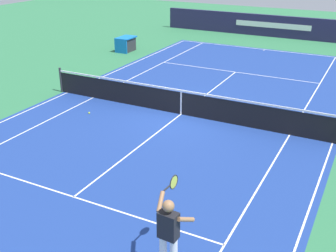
{
  "coord_description": "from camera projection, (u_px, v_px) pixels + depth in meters",
  "views": [
    {
      "loc": [
        13.45,
        6.36,
        6.01
      ],
      "look_at": [
        3.05,
        1.01,
        0.9
      ],
      "focal_mm": 44.92,
      "sensor_mm": 36.0,
      "label": 1
    }
  ],
  "objects": [
    {
      "name": "ground_plane",
      "position": [
        181.0,
        114.0,
        16.03
      ],
      "size": [
        60.0,
        60.0,
        0.0
      ],
      "primitive_type": "plane",
      "color": "#2D7247"
    },
    {
      "name": "court_slab",
      "position": [
        181.0,
        114.0,
        16.03
      ],
      "size": [
        24.2,
        11.4,
        0.0
      ],
      "primitive_type": "cube",
      "color": "navy",
      "rests_on": "ground_plane"
    },
    {
      "name": "court_line_markings",
      "position": [
        181.0,
        114.0,
        16.03
      ],
      "size": [
        23.85,
        11.05,
        0.01
      ],
      "color": "white",
      "rests_on": "ground_plane"
    },
    {
      "name": "tennis_net",
      "position": [
        181.0,
        102.0,
        15.83
      ],
      "size": [
        0.1,
        11.7,
        1.08
      ],
      "color": "#2D2D33",
      "rests_on": "ground_plane"
    },
    {
      "name": "stadium_barrier",
      "position": [
        282.0,
        27.0,
        28.69
      ],
      "size": [
        0.26,
        17.0,
        1.47
      ],
      "color": "#231E47",
      "rests_on": "ground_plane"
    },
    {
      "name": "tennis_player_near",
      "position": [
        169.0,
        231.0,
        8.05
      ],
      "size": [
        1.09,
        0.78,
        1.7
      ],
      "color": "white",
      "rests_on": "ground_plane"
    },
    {
      "name": "tennis_ball",
      "position": [
        89.0,
        113.0,
        16.06
      ],
      "size": [
        0.07,
        0.07,
        0.07
      ],
      "primitive_type": "sphere",
      "color": "#CCE01E",
      "rests_on": "ground_plane"
    },
    {
      "name": "equipment_cart_tarped",
      "position": [
        126.0,
        44.0,
        25.15
      ],
      "size": [
        1.25,
        0.84,
        0.85
      ],
      "color": "#2D2D33",
      "rests_on": "ground_plane"
    }
  ]
}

